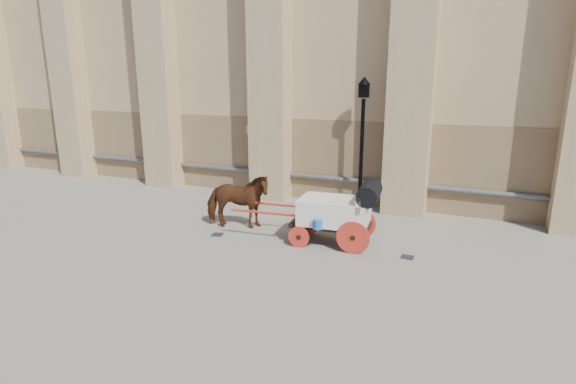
% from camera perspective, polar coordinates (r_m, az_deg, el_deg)
% --- Properties ---
extents(ground, '(90.00, 90.00, 0.00)m').
position_cam_1_polar(ground, '(13.75, -4.98, -4.69)').
color(ground, gray).
rests_on(ground, ground).
extents(horse, '(2.19, 1.45, 1.70)m').
position_cam_1_polar(horse, '(13.64, -6.48, -1.14)').
color(horse, '#582612').
rests_on(horse, ground).
extents(carriage, '(4.17, 1.58, 1.79)m').
position_cam_1_polar(carriage, '(12.30, 6.53, -2.31)').
color(carriage, black).
rests_on(carriage, ground).
extents(street_lamp, '(0.42, 0.42, 4.50)m').
position_cam_1_polar(street_lamp, '(15.35, 9.36, 6.43)').
color(street_lamp, black).
rests_on(street_lamp, ground).
extents(drain_grate_near, '(0.39, 0.39, 0.01)m').
position_cam_1_polar(drain_grate_near, '(13.36, -8.96, -5.36)').
color(drain_grate_near, black).
rests_on(drain_grate_near, ground).
extents(drain_grate_far, '(0.32, 0.32, 0.01)m').
position_cam_1_polar(drain_grate_far, '(12.01, 14.91, -7.99)').
color(drain_grate_far, black).
rests_on(drain_grate_far, ground).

